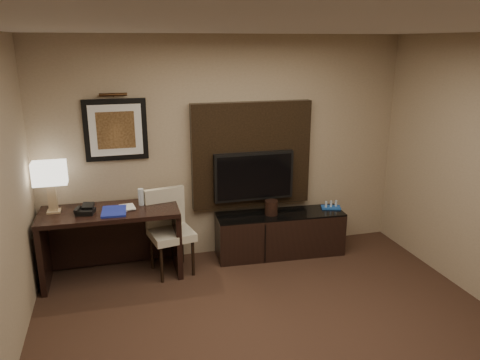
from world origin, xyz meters
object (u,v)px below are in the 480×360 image
object	(u,v)px
tv	(254,176)
water_bottle	(141,197)
desk	(112,244)
credenza	(280,234)
minibar_tray	(331,205)
ice_bucket	(271,208)
desk_chair	(171,233)
desk_phone	(85,210)
table_lamp	(51,187)

from	to	relation	value
tv	water_bottle	world-z (taller)	tv
desk	credenza	distance (m)	2.05
desk	tv	size ratio (longest dim) A/B	1.52
tv	credenza	bearing A→B (deg)	-24.35
credenza	desk	bearing A→B (deg)	-174.99
minibar_tray	credenza	bearing A→B (deg)	-179.07
desk	minibar_tray	world-z (taller)	desk
credenza	minibar_tray	distance (m)	0.76
tv	minibar_tray	size ratio (longest dim) A/B	4.14
credenza	ice_bucket	bearing A→B (deg)	-174.04
water_bottle	minibar_tray	distance (m)	2.41
desk_chair	desk	bearing A→B (deg)	162.17
tv	desk_phone	size ratio (longest dim) A/B	5.37
tv	table_lamp	world-z (taller)	table_lamp
desk	minibar_tray	size ratio (longest dim) A/B	6.27
tv	water_bottle	distance (m)	1.39
credenza	tv	xyz separation A→B (m)	(-0.31, 0.14, 0.74)
water_bottle	ice_bucket	bearing A→B (deg)	-1.13
desk_phone	ice_bucket	world-z (taller)	desk_phone
tv	ice_bucket	bearing A→B (deg)	-37.96
table_lamp	ice_bucket	bearing A→B (deg)	-1.28
credenza	table_lamp	bearing A→B (deg)	-177.49
desk	water_bottle	bearing A→B (deg)	13.16
tv	minibar_tray	distance (m)	1.10
desk	credenza	xyz separation A→B (m)	(2.05, 0.05, -0.13)
minibar_tray	table_lamp	bearing A→B (deg)	179.32
table_lamp	tv	bearing A→B (deg)	2.20
credenza	desk_phone	distance (m)	2.37
desk	water_bottle	distance (m)	0.62
credenza	ice_bucket	distance (m)	0.39
credenza	minibar_tray	bearing A→B (deg)	4.55
table_lamp	credenza	bearing A→B (deg)	-1.11
tv	desk_chair	bearing A→B (deg)	-165.92
desk	water_bottle	xyz separation A→B (m)	(0.36, 0.08, 0.50)
desk_phone	minibar_tray	world-z (taller)	desk_phone
credenza	desk_phone	world-z (taller)	desk_phone
water_bottle	minibar_tray	world-z (taller)	water_bottle
ice_bucket	minibar_tray	world-z (taller)	ice_bucket
desk	desk_chair	distance (m)	0.68
water_bottle	ice_bucket	world-z (taller)	water_bottle
water_bottle	minibar_tray	xyz separation A→B (m)	(2.38, -0.01, -0.31)
table_lamp	water_bottle	world-z (taller)	table_lamp
desk_chair	table_lamp	bearing A→B (deg)	160.75
tv	desk_chair	size ratio (longest dim) A/B	1.02
desk	desk_chair	size ratio (longest dim) A/B	1.55
credenza	table_lamp	world-z (taller)	table_lamp
desk	desk_chair	bearing A→B (deg)	-5.58
desk_chair	minibar_tray	distance (m)	2.08
desk_chair	water_bottle	bearing A→B (deg)	142.28
minibar_tray	tv	bearing A→B (deg)	172.70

